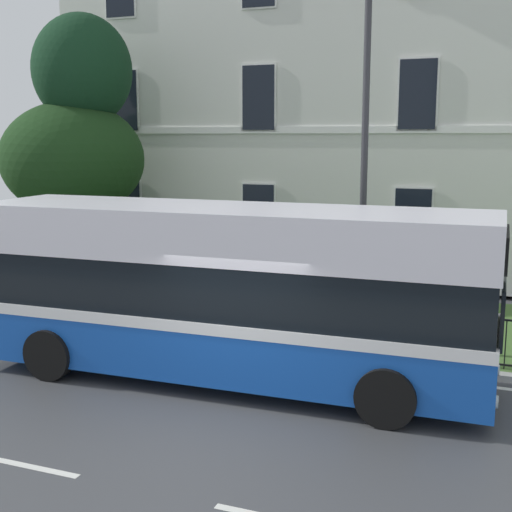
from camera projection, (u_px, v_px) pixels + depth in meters
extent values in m
cube|color=#404144|center=(205.00, 436.00, 10.37)|extent=(60.00, 56.00, 0.06)
cube|color=silver|center=(284.00, 361.00, 13.71)|extent=(54.00, 0.14, 0.01)
cube|color=silver|center=(17.00, 464.00, 9.42)|extent=(2.00, 0.12, 0.01)
cube|color=#9E9E99|center=(291.00, 352.00, 14.13)|extent=(57.00, 0.24, 0.12)
cube|color=#466A2F|center=(328.00, 317.00, 16.81)|extent=(57.00, 5.58, 0.12)
cube|color=silver|center=(370.00, 96.00, 23.90)|extent=(18.65, 9.49, 11.42)
cube|color=white|center=(334.00, 130.00, 19.72)|extent=(18.65, 0.06, 0.20)
cube|color=#2D333D|center=(332.00, 246.00, 20.30)|extent=(1.10, 0.06, 2.20)
cube|color=white|center=(127.00, 209.00, 22.65)|extent=(1.11, 0.04, 1.98)
cube|color=black|center=(127.00, 209.00, 22.64)|extent=(1.01, 0.03, 1.88)
cube|color=white|center=(258.00, 215.00, 20.99)|extent=(1.11, 0.04, 1.98)
cube|color=black|center=(258.00, 215.00, 20.97)|extent=(1.01, 0.03, 1.88)
cube|color=white|center=(413.00, 222.00, 19.33)|extent=(1.11, 0.04, 1.98)
cube|color=black|center=(413.00, 222.00, 19.31)|extent=(1.01, 0.03, 1.88)
cube|color=white|center=(123.00, 101.00, 22.05)|extent=(1.11, 0.04, 1.98)
cube|color=black|center=(123.00, 101.00, 22.03)|extent=(1.01, 0.03, 1.88)
cube|color=white|center=(259.00, 98.00, 20.38)|extent=(1.11, 0.04, 1.98)
cube|color=black|center=(258.00, 98.00, 20.37)|extent=(1.01, 0.03, 1.88)
cube|color=white|center=(418.00, 94.00, 18.72)|extent=(1.11, 0.04, 1.98)
cube|color=black|center=(418.00, 94.00, 18.70)|extent=(1.01, 0.03, 1.88)
cube|color=black|center=(254.00, 297.00, 14.55)|extent=(16.53, 0.04, 0.04)
cube|color=black|center=(254.00, 337.00, 14.70)|extent=(16.53, 0.04, 0.04)
cylinder|color=black|center=(12.00, 294.00, 16.92)|extent=(0.02, 0.02, 0.95)
cylinder|color=black|center=(27.00, 296.00, 16.76)|extent=(0.02, 0.02, 0.95)
cylinder|color=black|center=(43.00, 297.00, 16.59)|extent=(0.02, 0.02, 0.95)
cylinder|color=black|center=(58.00, 299.00, 16.43)|extent=(0.02, 0.02, 0.95)
cylinder|color=black|center=(74.00, 301.00, 16.27)|extent=(0.02, 0.02, 0.95)
cylinder|color=black|center=(91.00, 302.00, 16.10)|extent=(0.02, 0.02, 0.95)
cylinder|color=black|center=(107.00, 304.00, 15.94)|extent=(0.02, 0.02, 0.95)
cylinder|color=black|center=(124.00, 306.00, 15.77)|extent=(0.02, 0.02, 0.95)
cylinder|color=black|center=(142.00, 307.00, 15.61)|extent=(0.02, 0.02, 0.95)
cylinder|color=black|center=(160.00, 309.00, 15.45)|extent=(0.02, 0.02, 0.95)
cylinder|color=black|center=(178.00, 311.00, 15.28)|extent=(0.02, 0.02, 0.95)
cylinder|color=black|center=(196.00, 313.00, 15.12)|extent=(0.02, 0.02, 0.95)
cylinder|color=black|center=(215.00, 315.00, 14.95)|extent=(0.02, 0.02, 0.95)
cylinder|color=black|center=(235.00, 317.00, 14.79)|extent=(0.02, 0.02, 0.95)
cylinder|color=black|center=(254.00, 319.00, 14.63)|extent=(0.02, 0.02, 0.95)
cylinder|color=black|center=(275.00, 321.00, 14.46)|extent=(0.02, 0.02, 0.95)
cylinder|color=black|center=(295.00, 323.00, 14.30)|extent=(0.02, 0.02, 0.95)
cylinder|color=black|center=(316.00, 325.00, 14.14)|extent=(0.02, 0.02, 0.95)
cylinder|color=black|center=(338.00, 328.00, 13.97)|extent=(0.02, 0.02, 0.95)
cylinder|color=black|center=(360.00, 330.00, 13.81)|extent=(0.02, 0.02, 0.95)
cylinder|color=black|center=(383.00, 332.00, 13.64)|extent=(0.02, 0.02, 0.95)
cylinder|color=black|center=(406.00, 335.00, 13.48)|extent=(0.02, 0.02, 0.95)
cylinder|color=black|center=(430.00, 337.00, 13.32)|extent=(0.02, 0.02, 0.95)
cylinder|color=black|center=(455.00, 339.00, 13.15)|extent=(0.02, 0.02, 0.95)
cylinder|color=black|center=(480.00, 342.00, 12.99)|extent=(0.02, 0.02, 0.95)
cylinder|color=black|center=(505.00, 345.00, 12.82)|extent=(0.02, 0.02, 0.95)
cylinder|color=#423328|center=(83.00, 256.00, 20.26)|extent=(0.45, 0.45, 1.65)
ellipsoid|color=#173817|center=(78.00, 244.00, 20.40)|extent=(4.47, 4.47, 3.32)
ellipsoid|color=#193716|center=(73.00, 159.00, 19.87)|extent=(4.12, 4.12, 3.33)
ellipsoid|color=#12311C|center=(82.00, 70.00, 19.49)|extent=(2.82, 2.82, 3.16)
cube|color=#174EB4|center=(228.00, 338.00, 12.58)|extent=(9.42, 2.58, 1.06)
cube|color=white|center=(228.00, 312.00, 12.49)|extent=(9.44, 2.60, 0.20)
cube|color=black|center=(227.00, 283.00, 12.40)|extent=(9.34, 2.54, 1.00)
cube|color=silver|center=(227.00, 232.00, 12.24)|extent=(9.42, 2.58, 0.88)
cube|color=black|center=(503.00, 308.00, 10.83)|extent=(0.11, 1.98, 0.92)
cube|color=black|center=(506.00, 249.00, 10.67)|extent=(0.10, 1.70, 0.57)
cylinder|color=silver|center=(498.00, 370.00, 11.75)|extent=(0.04, 0.20, 0.20)
cylinder|color=silver|center=(497.00, 402.00, 10.36)|extent=(0.04, 0.20, 0.20)
cylinder|color=black|center=(406.00, 354.00, 12.64)|extent=(0.97, 0.32, 0.96)
cylinder|color=black|center=(386.00, 397.00, 10.55)|extent=(0.97, 0.32, 0.96)
cylinder|color=black|center=(114.00, 323.00, 14.71)|extent=(0.97, 0.32, 0.96)
cylinder|color=black|center=(49.00, 354.00, 12.62)|extent=(0.97, 0.32, 0.96)
cylinder|color=#333338|center=(364.00, 177.00, 13.84)|extent=(0.14, 0.14, 7.03)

